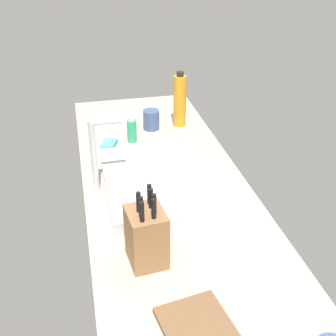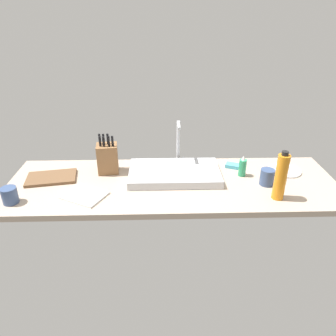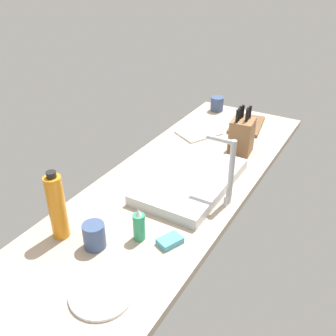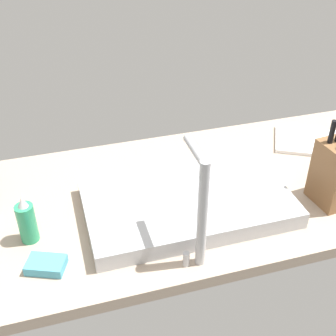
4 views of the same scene
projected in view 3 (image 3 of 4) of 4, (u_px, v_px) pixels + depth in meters
The scene contains 12 objects.
countertop_slab at pixel (178, 183), 183.62cm from camera, with size 198.84×65.55×3.50cm, color tan.
sink_basin at pixel (191, 181), 177.32cm from camera, with size 55.95×33.41×4.86cm, color #B7BABF.
faucet at pixel (229, 167), 159.17cm from camera, with size 5.50×12.95×29.37cm.
knife_block at pixel (242, 136), 201.47cm from camera, with size 13.77×12.39×25.14cm.
cutting_board at pixel (247, 125), 235.06cm from camera, with size 29.22×17.79×1.80cm, color brown.
soap_bottle at pixel (139, 226), 143.94cm from camera, with size 4.65×4.65×13.62cm.
water_bottle at pixel (57, 207), 141.68cm from camera, with size 6.46×6.46×28.19cm.
dinner_plate at pixel (101, 294), 122.75cm from camera, with size 20.53×20.53×1.20cm, color white.
dish_towel at pixel (198, 133), 225.96cm from camera, with size 22.52×17.48×1.20cm, color white.
coffee_mug at pixel (94, 236), 140.58cm from camera, with size 8.22×8.22×9.87cm, color #384C75.
ceramic_cup at pixel (217, 104), 254.85cm from camera, with size 8.39×8.39×9.08cm, color #384C75.
dish_sponge at pixel (170, 241), 143.75cm from camera, with size 9.00×6.00×2.40cm, color #4CA3BC.
Camera 3 is at (136.08, 73.83, 100.86)cm, focal length 41.49 mm.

